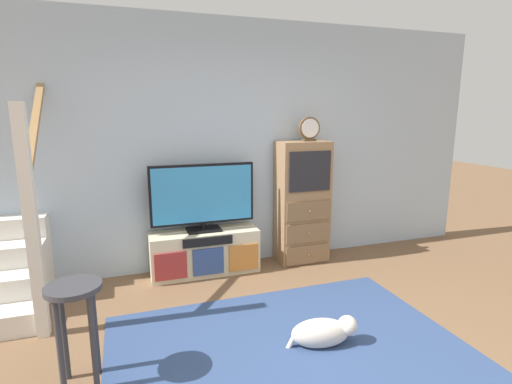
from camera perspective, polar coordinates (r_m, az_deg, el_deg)
name	(u,v)px	position (r m, az deg, el deg)	size (l,w,h in m)	color
back_wall	(224,146)	(4.41, -4.66, 6.64)	(6.40, 0.12, 2.70)	#A8BCD1
area_rug	(289,349)	(3.15, 4.76, -21.64)	(2.60, 1.80, 0.01)	navy
media_console	(205,252)	(4.34, -7.42, -8.64)	(1.15, 0.38, 0.47)	beige
television	(203,196)	(4.19, -7.71, -0.54)	(1.10, 0.22, 0.72)	black
side_cabinet	(302,202)	(4.57, 6.71, -1.51)	(0.58, 0.38, 1.40)	#93704C
desk_clock	(309,129)	(4.46, 7.72, 9.01)	(0.24, 0.08, 0.27)	#4C3823
bar_stool_near	(76,311)	(2.79, -24.65, -15.38)	(0.34, 0.34, 0.69)	#333338
dog	(324,332)	(3.16, 9.81, -19.32)	(0.54, 0.28, 0.23)	beige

